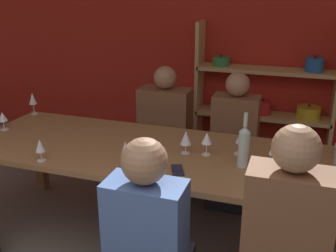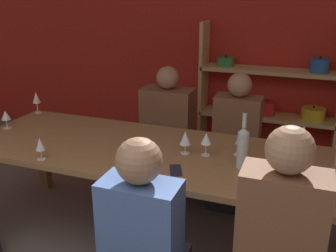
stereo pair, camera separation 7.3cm
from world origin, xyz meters
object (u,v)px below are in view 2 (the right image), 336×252
(wine_bottle_green, at_px, (243,146))
(wine_glass_white_a, at_px, (273,151))
(wine_glass_empty_a, at_px, (140,157))
(cell_phone, at_px, (176,170))
(dining_table, at_px, (163,160))
(person_far_b, at_px, (168,145))
(wine_glass_red_c, at_px, (240,140))
(wine_glass_red_d, at_px, (124,149))
(wine_glass_empty_c, at_px, (304,132))
(wine_glass_white_c, at_px, (36,98))
(wine_glass_red_b, at_px, (206,139))
(shelf_unit, at_px, (267,113))
(wine_glass_white_d, at_px, (6,116))
(person_far_a, at_px, (235,156))
(wine_glass_white_b, at_px, (185,139))
(wine_glass_empty_b, at_px, (40,145))

(wine_bottle_green, height_order, wine_glass_white_a, wine_bottle_green)
(wine_glass_empty_a, xyz_separation_m, cell_phone, (0.19, 0.10, -0.10))
(wine_glass_empty_a, height_order, cell_phone, wine_glass_empty_a)
(dining_table, relative_size, person_far_b, 2.47)
(wine_glass_red_c, relative_size, wine_glass_red_d, 0.89)
(wine_glass_empty_c, distance_m, wine_glass_white_c, 2.26)
(wine_bottle_green, bearing_deg, wine_glass_red_b, 158.92)
(wine_glass_white_a, xyz_separation_m, wine_glass_red_c, (-0.23, 0.15, -0.02))
(wine_bottle_green, xyz_separation_m, cell_phone, (-0.37, -0.20, -0.14))
(shelf_unit, height_order, wine_glass_white_d, shelf_unit)
(wine_glass_red_b, distance_m, wine_glass_white_c, 1.70)
(wine_glass_empty_a, height_order, person_far_a, person_far_a)
(shelf_unit, height_order, wine_glass_empty_a, shelf_unit)
(wine_glass_white_b, bearing_deg, wine_glass_red_c, 16.33)
(wine_glass_white_d, bearing_deg, person_far_b, 37.44)
(wine_glass_red_d, bearing_deg, wine_glass_empty_c, 33.37)
(wine_glass_red_b, bearing_deg, person_far_b, 125.69)
(wine_glass_empty_b, relative_size, person_far_b, 0.13)
(cell_phone, bearing_deg, wine_glass_empty_b, -171.19)
(wine_glass_empty_b, xyz_separation_m, wine_glass_white_c, (-0.66, 0.82, 0.03))
(wine_glass_empty_b, bearing_deg, person_far_b, 70.22)
(wine_glass_white_a, bearing_deg, person_far_b, 139.89)
(wine_glass_red_c, relative_size, wine_glass_white_c, 0.80)
(wine_glass_white_a, distance_m, wine_glass_red_b, 0.44)
(wine_glass_red_b, height_order, wine_glass_empty_a, wine_glass_red_b)
(dining_table, height_order, wine_glass_red_d, wine_glass_red_d)
(wine_glass_white_a, bearing_deg, wine_glass_empty_a, -155.68)
(wine_glass_red_b, relative_size, wine_glass_white_b, 1.00)
(wine_glass_empty_a, bearing_deg, cell_phone, 27.67)
(wine_glass_red_b, distance_m, wine_glass_white_b, 0.14)
(wine_bottle_green, relative_size, wine_glass_empty_a, 2.36)
(wine_glass_white_c, xyz_separation_m, cell_phone, (1.54, -0.68, -0.13))
(shelf_unit, distance_m, wine_bottle_green, 1.80)
(person_far_b, bearing_deg, dining_table, 108.07)
(wine_glass_red_b, xyz_separation_m, wine_glass_empty_b, (-1.00, -0.44, -0.01))
(dining_table, height_order, wine_bottle_green, wine_bottle_green)
(wine_glass_red_b, bearing_deg, wine_glass_empty_b, -156.51)
(wine_glass_empty_b, bearing_deg, dining_table, 29.61)
(wine_glass_empty_c, bearing_deg, wine_glass_white_d, -170.24)
(wine_glass_white_d, bearing_deg, wine_glass_white_a, -0.71)
(wine_glass_red_c, bearing_deg, wine_glass_white_a, -32.39)
(wine_glass_empty_a, height_order, person_far_b, person_far_b)
(wine_glass_red_b, bearing_deg, wine_glass_empty_a, -127.34)
(wine_glass_white_c, bearing_deg, wine_glass_white_d, -86.79)
(shelf_unit, xyz_separation_m, wine_glass_white_d, (-1.85, -1.71, 0.29))
(wine_glass_empty_c, bearing_deg, wine_glass_white_c, 179.22)
(wine_glass_white_c, bearing_deg, wine_glass_red_c, -8.98)
(wine_glass_empty_a, xyz_separation_m, wine_glass_white_d, (-1.33, 0.36, -0.00))
(wine_glass_white_a, distance_m, wine_glass_empty_a, 0.82)
(wine_glass_white_b, height_order, person_far_a, person_far_a)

